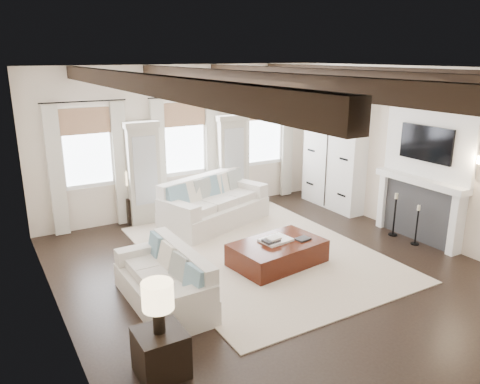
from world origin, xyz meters
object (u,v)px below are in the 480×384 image
sofa_back (212,205)px  side_table_back (134,209)px  ottoman (277,253)px  side_table_front (161,353)px  sofa_left (167,282)px

sofa_back → side_table_back: (-1.36, 0.94, -0.13)m
ottoman → side_table_back: size_ratio=2.74×
side_table_front → side_table_back: side_table_back is taller
ottoman → sofa_back: bearing=84.0°
sofa_back → side_table_back: sofa_back is taller
side_table_front → side_table_back: size_ratio=0.95×
ottoman → sofa_left: bearing=180.0°
side_table_back → side_table_front: bearing=-104.8°
sofa_back → ottoman: sofa_back is taller
sofa_back → side_table_front: 4.77m
ottoman → side_table_back: bearing=106.3°
side_table_front → sofa_back: bearing=56.2°
sofa_back → side_table_back: 1.66m
ottoman → side_table_back: side_table_back is taller
ottoman → side_table_back: 3.53m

